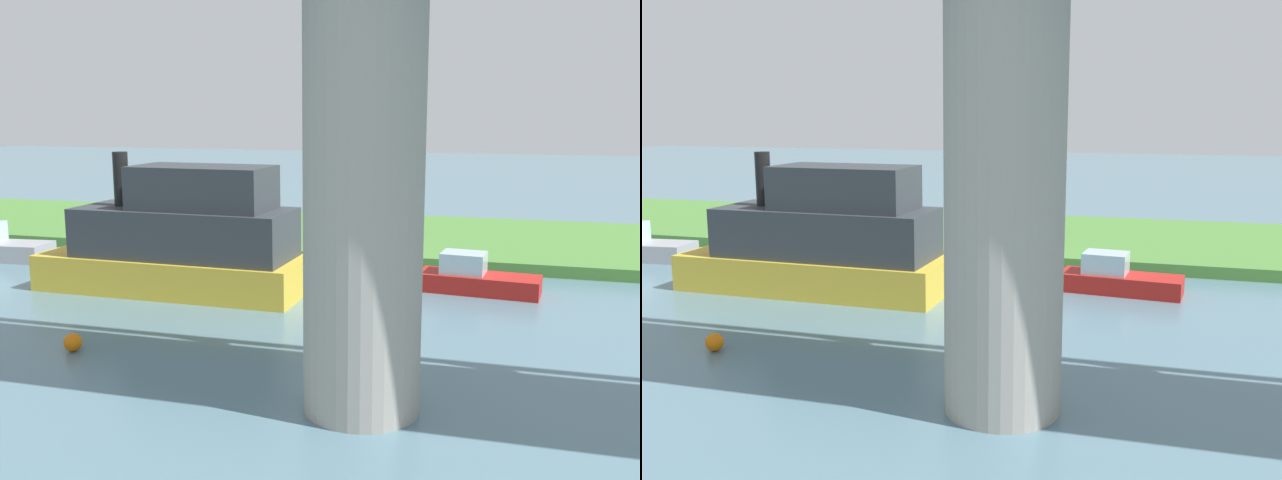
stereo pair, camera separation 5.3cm
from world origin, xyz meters
TOP-DOWN VIEW (x-y plane):
  - ground_plane at (0.00, 0.00)m, footprint 160.00×160.00m
  - grassy_bank at (0.00, -6.00)m, footprint 80.00×12.00m
  - bridge_pylon at (-3.84, 14.21)m, footprint 2.56×2.56m
  - person_on_bank at (4.94, -2.69)m, footprint 0.45×0.45m
  - mooring_post at (2.77, -1.34)m, footprint 0.20×0.20m
  - pontoon_yellow at (4.77, 5.81)m, footprint 9.87×3.45m
  - motorboat_white at (-5.53, 3.04)m, footprint 4.43×1.94m
  - marker_buoy at (4.61, 12.63)m, footprint 0.50×0.50m

SIDE VIEW (x-z plane):
  - ground_plane at x=0.00m, z-range 0.00..0.00m
  - grassy_bank at x=0.00m, z-range 0.00..0.50m
  - marker_buoy at x=4.61m, z-range 0.00..0.50m
  - motorboat_white at x=-5.53m, z-range -0.21..1.23m
  - mooring_post at x=2.77m, z-range 0.50..1.52m
  - person_on_bank at x=4.94m, z-range 0.51..1.90m
  - pontoon_yellow at x=4.77m, z-range -0.65..4.37m
  - bridge_pylon at x=-3.84m, z-range 0.00..10.01m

